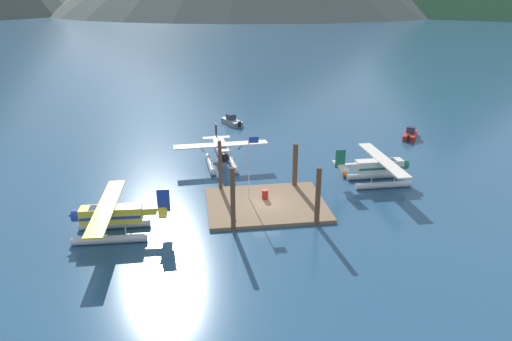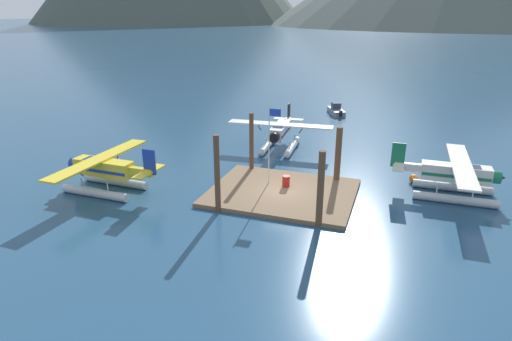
% 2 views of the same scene
% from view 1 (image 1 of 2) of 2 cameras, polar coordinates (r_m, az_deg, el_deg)
% --- Properties ---
extents(ground_plane, '(1200.00, 1200.00, 0.00)m').
position_cam_1_polar(ground_plane, '(42.80, 1.25, -4.34)').
color(ground_plane, navy).
extents(dock_platform, '(10.82, 8.70, 0.30)m').
position_cam_1_polar(dock_platform, '(42.73, 1.25, -4.16)').
color(dock_platform, brown).
rests_on(dock_platform, ground).
extents(piling_near_left, '(0.39, 0.39, 5.52)m').
position_cam_1_polar(piling_near_left, '(37.37, -2.87, -3.63)').
color(piling_near_left, brown).
rests_on(piling_near_left, ground).
extents(piling_near_right, '(0.44, 0.44, 5.12)m').
position_cam_1_polar(piling_near_right, '(38.73, 7.63, -3.20)').
color(piling_near_right, brown).
rests_on(piling_near_right, ground).
extents(piling_far_left, '(0.37, 0.37, 5.18)m').
position_cam_1_polar(piling_far_left, '(45.04, -4.44, 0.50)').
color(piling_far_left, brown).
rests_on(piling_far_left, ground).
extents(piling_far_right, '(0.49, 0.49, 4.62)m').
position_cam_1_polar(piling_far_right, '(45.98, 4.84, 0.55)').
color(piling_far_right, brown).
rests_on(piling_far_right, ground).
extents(flagpole, '(0.95, 0.10, 6.19)m').
position_cam_1_polar(flagpole, '(42.06, -0.74, 1.30)').
color(flagpole, silver).
rests_on(flagpole, dock_platform).
extents(fuel_drum, '(0.62, 0.62, 0.88)m').
position_cam_1_polar(fuel_drum, '(43.30, 1.12, -2.95)').
color(fuel_drum, '#AD1E19').
rests_on(fuel_drum, dock_platform).
extents(mooring_buoy, '(0.70, 0.70, 0.70)m').
position_cam_1_polar(mooring_buoy, '(50.05, 10.92, -0.43)').
color(mooring_buoy, orange).
rests_on(mooring_buoy, ground).
extents(seaplane_white_bow_left, '(10.47, 7.97, 3.84)m').
position_cam_1_polar(seaplane_white_bow_left, '(52.07, -4.33, 2.19)').
color(seaplane_white_bow_left, '#B7BABF').
rests_on(seaplane_white_bow_left, ground).
extents(seaplane_cream_stbd_fwd, '(7.98, 10.41, 3.84)m').
position_cam_1_polar(seaplane_cream_stbd_fwd, '(48.74, 14.92, 0.18)').
color(seaplane_cream_stbd_fwd, '#B7BABF').
rests_on(seaplane_cream_stbd_fwd, ground).
extents(seaplane_yellow_port_aft, '(7.98, 10.43, 3.84)m').
position_cam_1_polar(seaplane_yellow_port_aft, '(38.80, -17.39, -5.60)').
color(seaplane_yellow_port_aft, '#B7BABF').
rests_on(seaplane_yellow_port_aft, ground).
extents(boat_grey_open_north, '(3.05, 4.58, 1.50)m').
position_cam_1_polar(boat_grey_open_north, '(69.50, -3.03, 6.11)').
color(boat_grey_open_north, gray).
rests_on(boat_grey_open_north, ground).
extents(boat_red_open_east, '(3.46, 4.37, 1.50)m').
position_cam_1_polar(boat_red_open_east, '(66.20, 18.47, 4.28)').
color(boat_red_open_east, '#B2231E').
rests_on(boat_red_open_east, ground).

